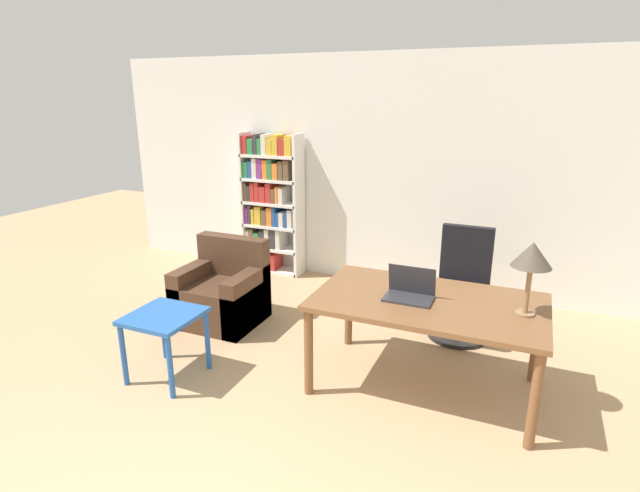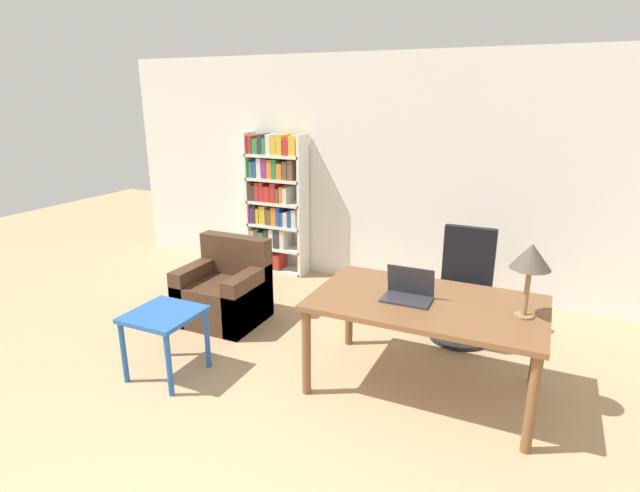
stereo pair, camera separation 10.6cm
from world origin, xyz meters
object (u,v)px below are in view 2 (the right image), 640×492
at_px(side_table_blue, 164,323).
at_px(laptop, 408,293).
at_px(table_lamp, 531,259).
at_px(office_chair, 464,292).
at_px(desk, 426,311).
at_px(armchair, 224,293).
at_px(bookshelf, 274,202).

bearing_deg(side_table_blue, laptop, 19.63).
height_order(table_lamp, office_chair, table_lamp).
bearing_deg(table_lamp, side_table_blue, -165.35).
distance_m(desk, side_table_blue, 2.09).
bearing_deg(side_table_blue, table_lamp, 14.65).
height_order(office_chair, armchair, office_chair).
xyz_separation_m(desk, armchair, (-2.15, 0.40, -0.38)).
bearing_deg(office_chair, laptop, -103.25).
distance_m(office_chair, bookshelf, 2.74).
xyz_separation_m(table_lamp, armchair, (-2.83, 0.39, -0.89)).
xyz_separation_m(desk, office_chair, (0.12, 1.06, -0.22)).
bearing_deg(table_lamp, desk, -179.30).
bearing_deg(bookshelf, table_lamp, -31.82).
height_order(side_table_blue, bookshelf, bookshelf).
height_order(laptop, table_lamp, table_lamp).
bearing_deg(office_chair, side_table_blue, -140.01).
relative_size(desk, office_chair, 1.64).
bearing_deg(laptop, side_table_blue, -160.37).
distance_m(table_lamp, bookshelf, 3.67).
bearing_deg(desk, table_lamp, 0.70).
distance_m(office_chair, side_table_blue, 2.72).
relative_size(side_table_blue, bookshelf, 0.31).
xyz_separation_m(laptop, table_lamp, (0.82, 0.04, 0.37)).
relative_size(armchair, bookshelf, 0.47).
bearing_deg(laptop, desk, 12.91).
bearing_deg(armchair, desk, -10.41).
height_order(desk, table_lamp, table_lamp).
bearing_deg(bookshelf, desk, -38.55).
bearing_deg(side_table_blue, armchair, 99.81).
distance_m(laptop, side_table_blue, 1.97).
relative_size(desk, bookshelf, 0.96).
relative_size(table_lamp, office_chair, 0.51).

